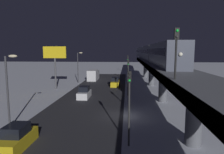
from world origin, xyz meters
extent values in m
plane|color=silver|center=(0.00, 0.00, 0.00)|extent=(240.00, 240.00, 0.00)
cube|color=#28282D|center=(4.97, 0.00, 0.00)|extent=(11.00, 90.21, 0.01)
cube|color=slate|center=(-6.62, 0.00, 5.38)|extent=(5.00, 90.21, 0.80)
cube|color=#38383D|center=(-4.24, 0.00, 5.38)|extent=(0.24, 88.40, 0.80)
cylinder|color=slate|center=(-6.62, -37.59, 2.49)|extent=(1.40, 1.40, 4.98)
cylinder|color=slate|center=(-6.62, -22.55, 2.49)|extent=(1.40, 1.40, 4.98)
cylinder|color=slate|center=(-6.62, -7.52, 2.49)|extent=(1.40, 1.40, 4.98)
cylinder|color=slate|center=(-6.62, 7.52, 2.49)|extent=(1.40, 1.40, 4.98)
cube|color=#4C5160|center=(-6.62, -6.80, 7.48)|extent=(2.90, 18.00, 3.40)
cube|color=black|center=(-6.62, -6.80, 7.89)|extent=(2.94, 16.20, 0.90)
cube|color=#4C5160|center=(-6.62, -25.40, 7.48)|extent=(2.90, 18.00, 3.40)
cube|color=black|center=(-6.62, -25.40, 7.89)|extent=(2.94, 16.20, 0.90)
cube|color=#4C5160|center=(-6.62, -44.00, 7.48)|extent=(2.90, 18.00, 3.40)
cube|color=black|center=(-6.62, -44.00, 7.89)|extent=(2.94, 16.20, 0.90)
cube|color=#4C5160|center=(-6.62, -62.60, 7.48)|extent=(2.90, 18.00, 3.40)
cube|color=black|center=(-6.62, -62.60, 7.89)|extent=(2.94, 16.20, 0.90)
sphere|color=white|center=(-6.62, 2.25, 7.65)|extent=(0.44, 0.44, 0.44)
cylinder|color=black|center=(-4.72, 8.28, 7.38)|extent=(0.16, 0.16, 3.20)
cube|color=black|center=(-4.72, 8.28, 9.33)|extent=(0.36, 0.28, 0.90)
sphere|color=#19F23F|center=(-4.72, 8.44, 9.56)|extent=(0.22, 0.22, 0.22)
sphere|color=#333333|center=(-4.72, 8.44, 9.10)|extent=(0.22, 0.22, 0.22)
cube|color=gold|center=(1.77, -21.49, 0.55)|extent=(1.80, 4.77, 1.10)
cube|color=black|center=(1.77, -21.49, 1.54)|extent=(1.58, 2.29, 0.87)
cylinder|color=black|center=(2.63, -22.97, 0.32)|extent=(0.20, 0.64, 0.64)
cylinder|color=black|center=(0.92, -22.97, 0.32)|extent=(0.20, 0.64, 0.64)
cylinder|color=black|center=(2.63, -20.02, 0.32)|extent=(0.20, 0.64, 0.64)
cylinder|color=black|center=(0.92, -20.02, 0.32)|extent=(0.20, 0.64, 0.64)
cube|color=silver|center=(6.37, -9.22, 0.55)|extent=(1.80, 4.09, 1.10)
cube|color=black|center=(6.37, -9.22, 1.54)|extent=(1.58, 1.96, 0.87)
cube|color=gold|center=(8.17, 9.15, 0.55)|extent=(1.80, 4.24, 1.10)
cube|color=black|center=(8.17, 9.15, 1.54)|extent=(1.58, 2.03, 0.87)
cube|color=#B2B2B7|center=(8.37, -33.71, 1.20)|extent=(2.30, 2.20, 2.40)
cube|color=silver|center=(8.37, -29.91, 1.40)|extent=(2.40, 5.00, 2.80)
cylinder|color=#2D2D2D|center=(-1.13, 8.13, 2.75)|extent=(0.16, 0.16, 5.50)
cube|color=black|center=(-1.13, 8.13, 5.95)|extent=(0.32, 0.32, 0.90)
sphere|color=black|center=(-1.13, 8.31, 6.25)|extent=(0.20, 0.20, 0.20)
sphere|color=black|center=(-1.13, 8.31, 5.95)|extent=(0.20, 0.20, 0.20)
sphere|color=#19E53F|center=(-1.13, 8.31, 5.65)|extent=(0.20, 0.20, 0.20)
cylinder|color=#2D2D2D|center=(-1.13, -11.45, 2.75)|extent=(0.16, 0.16, 5.50)
cube|color=black|center=(-1.13, -11.45, 5.95)|extent=(0.32, 0.32, 0.90)
sphere|color=black|center=(-1.13, -11.27, 6.25)|extent=(0.20, 0.20, 0.20)
sphere|color=black|center=(-1.13, -11.27, 5.95)|extent=(0.20, 0.20, 0.20)
sphere|color=#19E53F|center=(-1.13, -11.27, 5.65)|extent=(0.20, 0.20, 0.20)
cylinder|color=#2D2D2D|center=(-1.13, -31.03, 2.75)|extent=(0.16, 0.16, 5.50)
cube|color=black|center=(-1.13, -31.03, 5.95)|extent=(0.32, 0.32, 0.90)
sphere|color=black|center=(-1.13, -30.85, 6.25)|extent=(0.20, 0.20, 0.20)
sphere|color=black|center=(-1.13, -30.85, 5.95)|extent=(0.20, 0.20, 0.20)
sphere|color=#19E53F|center=(-1.13, -30.85, 5.65)|extent=(0.20, 0.20, 0.20)
cylinder|color=#2D2D2D|center=(-1.13, -50.61, 2.75)|extent=(0.16, 0.16, 5.50)
cube|color=black|center=(-1.13, -50.61, 5.95)|extent=(0.32, 0.32, 0.90)
sphere|color=black|center=(-1.13, -50.43, 6.25)|extent=(0.20, 0.20, 0.20)
sphere|color=black|center=(-1.13, -50.43, 5.95)|extent=(0.20, 0.20, 0.20)
sphere|color=#19E53F|center=(-1.13, -50.43, 5.65)|extent=(0.20, 0.20, 0.20)
cylinder|color=#4C4C51|center=(14.05, -16.77, 3.25)|extent=(0.36, 0.36, 6.50)
cube|color=yellow|center=(14.05, -16.77, 7.70)|extent=(4.80, 0.30, 2.40)
cylinder|color=#38383D|center=(11.27, 5.00, 3.75)|extent=(0.20, 0.20, 7.50)
ellipsoid|color=#F4E5B2|center=(10.47, 5.00, 7.50)|extent=(0.90, 0.44, 0.30)
cylinder|color=#38383D|center=(11.27, -25.00, 3.75)|extent=(0.20, 0.20, 7.50)
ellipsoid|color=#F4E5B2|center=(10.47, -25.00, 7.50)|extent=(0.90, 0.44, 0.30)
camera|label=1|loc=(-0.93, 24.62, 8.04)|focal=32.66mm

